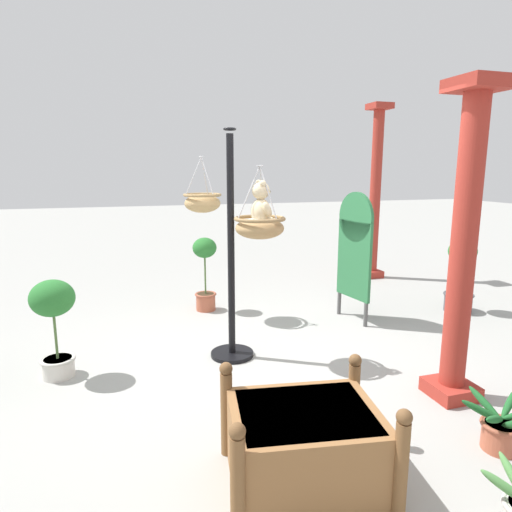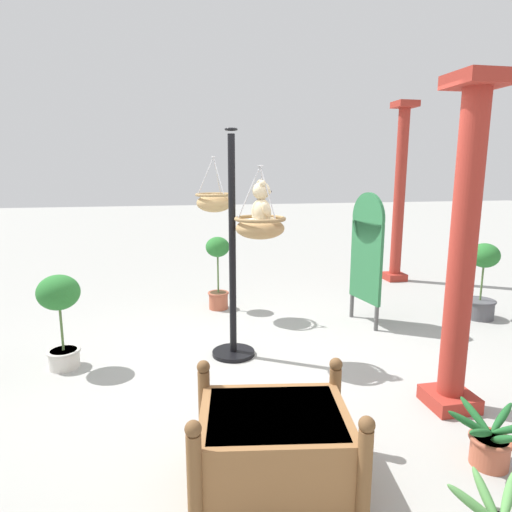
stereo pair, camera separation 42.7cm
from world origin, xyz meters
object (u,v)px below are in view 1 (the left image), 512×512
object	(u,v)px
hanging_basket_left_high	(202,202)
greenhouse_pillar_left	(463,253)
display_sign_board	(355,246)
display_pole_central	(231,291)
greenhouse_pillar_far_back	(375,196)
potted_plant_conical_shrub	(205,270)
potted_plant_small_succulent	(501,429)
teddy_bear	(262,206)
wooden_planter_box	(304,444)
potted_plant_fern_front	(460,276)
potted_plant_flowering_red	(54,317)
hanging_basket_with_teddy	(260,226)

from	to	relation	value
hanging_basket_left_high	greenhouse_pillar_left	xyz separation A→B (m)	(2.68, 1.61, -0.26)
display_sign_board	display_pole_central	bearing A→B (deg)	-70.00
display_pole_central	greenhouse_pillar_far_back	world-z (taller)	greenhouse_pillar_far_back
greenhouse_pillar_far_back	potted_plant_conical_shrub	world-z (taller)	greenhouse_pillar_far_back
greenhouse_pillar_far_back	potted_plant_small_succulent	distance (m)	5.17
potted_plant_small_succulent	potted_plant_conical_shrub	size ratio (longest dim) A/B	0.55
teddy_bear	wooden_planter_box	xyz separation A→B (m)	(1.82, -0.31, -1.29)
display_sign_board	potted_plant_small_succulent	bearing A→B (deg)	-7.47
teddy_bear	hanging_basket_left_high	world-z (taller)	hanging_basket_left_high
greenhouse_pillar_far_back	potted_plant_fern_front	xyz separation A→B (m)	(2.07, 0.07, -0.94)
wooden_planter_box	potted_plant_conical_shrub	world-z (taller)	potted_plant_conical_shrub
greenhouse_pillar_far_back	potted_plant_fern_front	distance (m)	2.28
wooden_planter_box	display_sign_board	world-z (taller)	display_sign_board
teddy_bear	display_sign_board	world-z (taller)	teddy_bear
potted_plant_conical_shrub	potted_plant_small_succulent	bearing A→B (deg)	20.51
potted_plant_flowering_red	potted_plant_conical_shrub	bearing A→B (deg)	132.87
teddy_bear	greenhouse_pillar_left	bearing A→B (deg)	47.44
teddy_bear	display_sign_board	bearing A→B (deg)	118.11
potted_plant_flowering_red	greenhouse_pillar_far_back	bearing A→B (deg)	117.90
hanging_basket_left_high	potted_plant_flowering_red	bearing A→B (deg)	-51.08
greenhouse_pillar_left	greenhouse_pillar_far_back	size ratio (longest dim) A/B	0.86
greenhouse_pillar_left	display_sign_board	world-z (taller)	greenhouse_pillar_left
greenhouse_pillar_far_back	teddy_bear	bearing A→B (deg)	-46.95
hanging_basket_left_high	greenhouse_pillar_left	bearing A→B (deg)	31.06
teddy_bear	greenhouse_pillar_far_back	xyz separation A→B (m)	(-2.75, 2.95, -0.11)
greenhouse_pillar_far_back	potted_plant_conical_shrub	distance (m)	3.47
display_pole_central	greenhouse_pillar_far_back	size ratio (longest dim) A/B	0.76
potted_plant_conical_shrub	display_sign_board	distance (m)	2.00
hanging_basket_left_high	potted_plant_conical_shrub	xyz separation A→B (m)	(-0.25, 0.06, -0.93)
hanging_basket_with_teddy	wooden_planter_box	xyz separation A→B (m)	(1.82, -0.29, -1.09)
display_sign_board	greenhouse_pillar_far_back	bearing A→B (deg)	143.01
potted_plant_conical_shrub	hanging_basket_left_high	bearing A→B (deg)	-13.18
display_pole_central	potted_plant_small_succulent	size ratio (longest dim) A/B	4.12
wooden_planter_box	potted_plant_conical_shrub	bearing A→B (deg)	179.04
greenhouse_pillar_far_back	display_sign_board	xyz separation A→B (m)	(1.97, -1.49, -0.48)
hanging_basket_left_high	greenhouse_pillar_far_back	distance (m)	3.50
display_pole_central	potted_plant_flowering_red	size ratio (longest dim) A/B	2.47
potted_plant_fern_front	display_sign_board	xyz separation A→B (m)	(-0.10, -1.56, 0.47)
potted_plant_conical_shrub	display_sign_board	xyz separation A→B (m)	(0.95, 1.71, 0.40)
potted_plant_flowering_red	display_sign_board	bearing A→B (deg)	100.20
greenhouse_pillar_far_back	wooden_planter_box	size ratio (longest dim) A/B	2.79
display_pole_central	potted_plant_small_succulent	world-z (taller)	display_pole_central
greenhouse_pillar_left	hanging_basket_with_teddy	bearing A→B (deg)	-132.09
teddy_bear	potted_plant_small_succulent	size ratio (longest dim) A/B	0.79
hanging_basket_with_teddy	hanging_basket_left_high	size ratio (longest dim) A/B	1.01
hanging_basket_left_high	potted_plant_small_succulent	bearing A→B (deg)	22.74
greenhouse_pillar_far_back	wooden_planter_box	world-z (taller)	greenhouse_pillar_far_back
greenhouse_pillar_far_back	display_sign_board	world-z (taller)	greenhouse_pillar_far_back
display_pole_central	greenhouse_pillar_far_back	distance (m)	4.21
display_pole_central	greenhouse_pillar_left	xyz separation A→B (m)	(1.35, 1.58, 0.55)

